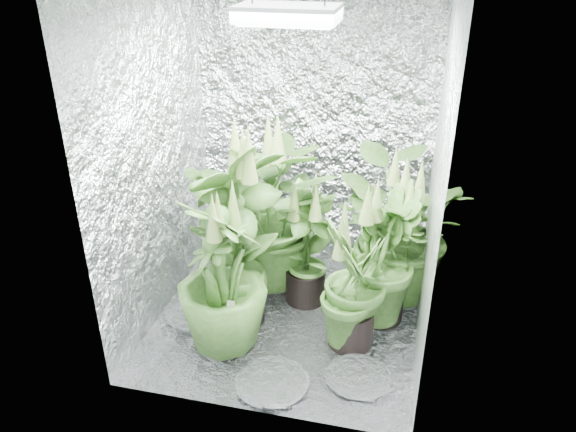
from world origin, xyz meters
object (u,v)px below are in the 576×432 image
(plant_a, at_px, (268,209))
(plant_f, at_px, (237,236))
(grow_lamp, at_px, (288,14))
(plant_g, at_px, (353,286))
(circulation_fan, at_px, (389,286))
(plant_b, at_px, (306,248))
(plant_d, at_px, (221,278))
(plant_c, at_px, (384,259))
(plant_e, at_px, (396,233))

(plant_a, distance_m, plant_f, 0.46)
(grow_lamp, xyz_separation_m, plant_g, (0.41, -0.16, -1.42))
(circulation_fan, bearing_deg, plant_a, 153.69)
(plant_a, relative_size, circulation_fan, 3.34)
(plant_b, bearing_deg, plant_f, -140.18)
(plant_d, bearing_deg, plant_g, 14.23)
(plant_c, bearing_deg, plant_a, 163.46)
(plant_a, height_order, plant_f, plant_f)
(plant_a, distance_m, plant_b, 0.37)
(circulation_fan, bearing_deg, plant_d, -165.67)
(plant_b, bearing_deg, circulation_fan, 6.23)
(plant_c, relative_size, plant_d, 0.94)
(grow_lamp, bearing_deg, plant_a, 120.90)
(plant_e, bearing_deg, plant_f, -153.09)
(plant_c, bearing_deg, circulation_fan, 73.64)
(plant_a, distance_m, plant_e, 0.84)
(grow_lamp, distance_m, plant_b, 1.45)
(grow_lamp, bearing_deg, plant_g, -20.56)
(plant_b, height_order, plant_g, plant_g)
(plant_c, bearing_deg, grow_lamp, -166.43)
(plant_a, distance_m, plant_c, 0.83)
(plant_c, height_order, plant_e, plant_e)
(plant_a, bearing_deg, plant_g, -39.51)
(plant_c, height_order, plant_g, plant_c)
(plant_g, bearing_deg, plant_e, 69.22)
(plant_d, height_order, plant_g, plant_d)
(grow_lamp, xyz_separation_m, plant_f, (-0.29, -0.08, -1.23))
(plant_b, distance_m, plant_d, 0.67)
(plant_a, xyz_separation_m, plant_b, (0.29, -0.15, -0.17))
(plant_c, distance_m, plant_d, 0.99)
(grow_lamp, distance_m, plant_a, 1.33)
(plant_d, height_order, circulation_fan, plant_d)
(plant_e, relative_size, plant_f, 0.80)
(plant_e, height_order, plant_g, plant_e)
(plant_d, bearing_deg, circulation_fan, 33.97)
(plant_a, bearing_deg, plant_c, -16.54)
(grow_lamp, xyz_separation_m, plant_d, (-0.30, -0.34, -1.36))
(plant_f, height_order, plant_g, plant_f)
(plant_b, relative_size, plant_e, 0.86)
(plant_e, distance_m, plant_f, 1.02)
(grow_lamp, height_order, plant_f, grow_lamp)
(plant_d, xyz_separation_m, plant_g, (0.72, 0.18, -0.06))
(plant_a, xyz_separation_m, plant_g, (0.63, -0.52, -0.16))
(plant_e, relative_size, plant_g, 1.14)
(grow_lamp, relative_size, plant_d, 0.49)
(plant_f, bearing_deg, plant_d, -93.36)
(plant_b, distance_m, plant_f, 0.50)
(grow_lamp, xyz_separation_m, plant_e, (0.62, 0.38, -1.34))
(plant_d, relative_size, plant_g, 1.13)
(plant_d, relative_size, plant_f, 0.79)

